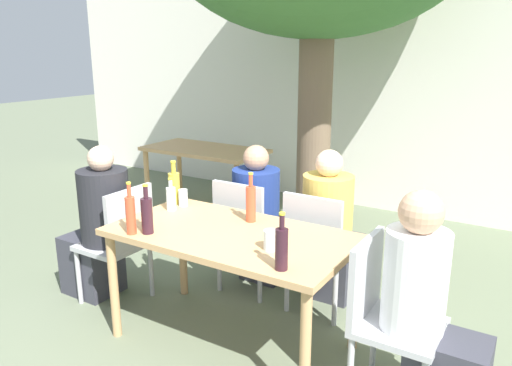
# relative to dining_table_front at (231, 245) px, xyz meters

# --- Properties ---
(ground_plane) EXTENTS (30.00, 30.00, 0.00)m
(ground_plane) POSITION_rel_dining_table_front_xyz_m (0.00, 0.00, -0.69)
(ground_plane) COLOR #667056
(cafe_building_wall) EXTENTS (10.00, 0.08, 2.80)m
(cafe_building_wall) POSITION_rel_dining_table_front_xyz_m (0.00, 3.31, 0.71)
(cafe_building_wall) COLOR white
(cafe_building_wall) RESTS_ON ground_plane
(dining_table_front) EXTENTS (1.54, 0.83, 0.78)m
(dining_table_front) POSITION_rel_dining_table_front_xyz_m (0.00, 0.00, 0.00)
(dining_table_front) COLOR tan
(dining_table_front) RESTS_ON ground_plane
(dining_table_back) EXTENTS (1.41, 0.71, 0.78)m
(dining_table_back) POSITION_rel_dining_table_front_xyz_m (-1.78, 2.05, -0.01)
(dining_table_back) COLOR tan
(dining_table_back) RESTS_ON ground_plane
(patio_chair_0) EXTENTS (0.44, 0.44, 0.92)m
(patio_chair_0) POSITION_rel_dining_table_front_xyz_m (-1.00, 0.00, -0.16)
(patio_chair_0) COLOR #B2B2B7
(patio_chair_0) RESTS_ON ground_plane
(patio_chair_1) EXTENTS (0.44, 0.44, 0.92)m
(patio_chair_1) POSITION_rel_dining_table_front_xyz_m (1.00, 0.00, -0.16)
(patio_chair_1) COLOR #B2B2B7
(patio_chair_1) RESTS_ON ground_plane
(patio_chair_2) EXTENTS (0.44, 0.44, 0.92)m
(patio_chair_2) POSITION_rel_dining_table_front_xyz_m (-0.31, 0.65, -0.16)
(patio_chair_2) COLOR #B2B2B7
(patio_chair_2) RESTS_ON ground_plane
(patio_chair_3) EXTENTS (0.44, 0.44, 0.92)m
(patio_chair_3) POSITION_rel_dining_table_front_xyz_m (0.31, 0.65, -0.16)
(patio_chair_3) COLOR #B2B2B7
(patio_chair_3) RESTS_ON ground_plane
(person_seated_0) EXTENTS (0.59, 0.37, 1.21)m
(person_seated_0) POSITION_rel_dining_table_front_xyz_m (-1.23, -0.00, -0.14)
(person_seated_0) COLOR #383842
(person_seated_0) RESTS_ON ground_plane
(person_seated_1) EXTENTS (0.56, 0.33, 1.23)m
(person_seated_1) POSITION_rel_dining_table_front_xyz_m (1.24, -0.00, -0.14)
(person_seated_1) COLOR #383842
(person_seated_1) RESTS_ON ground_plane
(person_seated_2) EXTENTS (0.38, 0.59, 1.17)m
(person_seated_2) POSITION_rel_dining_table_front_xyz_m (-0.31, 0.88, -0.16)
(person_seated_2) COLOR #383842
(person_seated_2) RESTS_ON ground_plane
(person_seated_3) EXTENTS (0.37, 0.58, 1.20)m
(person_seated_3) POSITION_rel_dining_table_front_xyz_m (0.31, 0.88, -0.15)
(person_seated_3) COLOR #383842
(person_seated_3) RESTS_ON ground_plane
(wine_bottle_0) EXTENTS (0.07, 0.07, 0.31)m
(wine_bottle_0) POSITION_rel_dining_table_front_xyz_m (0.53, -0.31, 0.21)
(wine_bottle_0) COLOR #331923
(wine_bottle_0) RESTS_ON dining_table_front
(wine_bottle_1) EXTENTS (0.07, 0.07, 0.32)m
(wine_bottle_1) POSITION_rel_dining_table_front_xyz_m (-0.43, -0.29, 0.21)
(wine_bottle_1) COLOR #331923
(wine_bottle_1) RESTS_ON dining_table_front
(water_bottle_2) EXTENTS (0.07, 0.07, 0.24)m
(water_bottle_2) POSITION_rel_dining_table_front_xyz_m (-0.61, 0.14, 0.18)
(water_bottle_2) COLOR silver
(water_bottle_2) RESTS_ON dining_table_front
(oil_cruet_3) EXTENTS (0.08, 0.08, 0.32)m
(oil_cruet_3) POSITION_rel_dining_table_front_xyz_m (-0.69, 0.27, 0.21)
(oil_cruet_3) COLOR gold
(oil_cruet_3) RESTS_ON dining_table_front
(soda_bottle_4) EXTENTS (0.06, 0.06, 0.33)m
(soda_bottle_4) POSITION_rel_dining_table_front_xyz_m (-0.51, -0.35, 0.22)
(soda_bottle_4) COLOR #DB4C2D
(soda_bottle_4) RESTS_ON dining_table_front
(soda_bottle_5) EXTENTS (0.07, 0.07, 0.34)m
(soda_bottle_5) POSITION_rel_dining_table_front_xyz_m (-0.00, 0.24, 0.22)
(soda_bottle_5) COLOR #DB4C2D
(soda_bottle_5) RESTS_ON dining_table_front
(drinking_glass_0) EXTENTS (0.08, 0.08, 0.12)m
(drinking_glass_0) POSITION_rel_dining_table_front_xyz_m (0.35, -0.11, 0.15)
(drinking_glass_0) COLOR silver
(drinking_glass_0) RESTS_ON dining_table_front
(drinking_glass_1) EXTENTS (0.07, 0.07, 0.12)m
(drinking_glass_1) POSITION_rel_dining_table_front_xyz_m (-0.60, 0.26, 0.15)
(drinking_glass_1) COLOR white
(drinking_glass_1) RESTS_ON dining_table_front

